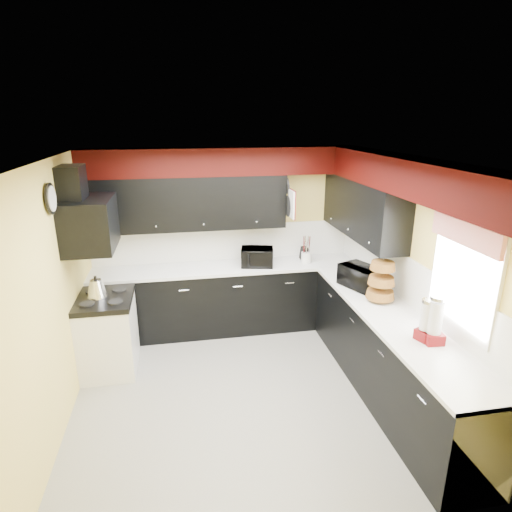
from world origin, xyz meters
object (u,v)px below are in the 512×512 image
Objects in this scene: toaster_oven at (257,257)px; kettle at (97,288)px; utensil_crock at (306,257)px; knife_block at (304,254)px; microwave at (360,277)px.

toaster_oven is 1.89× the size of kettle.
knife_block is at bearing 90.00° from utensil_crock.
toaster_oven is 0.70m from utensil_crock.
microwave is 3.06m from kettle.
microwave reaches higher than utensil_crock.
toaster_oven reaches higher than utensil_crock.
microwave is at bearing -80.13° from knife_block.
utensil_crock is at bearing -99.04° from knife_block.
microwave is 1.05m from utensil_crock.
microwave is 3.19× the size of utensil_crock.
utensil_crock is 0.77× the size of knife_block.
toaster_oven is 2.25× the size of knife_block.
utensil_crock is (0.69, 0.01, -0.05)m from toaster_oven.
utensil_crock is (-0.37, 0.98, -0.06)m from microwave.
utensil_crock is at bearing -2.35° from microwave.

